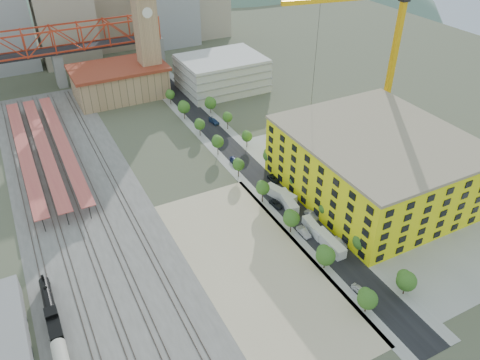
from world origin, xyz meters
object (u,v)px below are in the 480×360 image
site_trailer_c (288,202)px  car_0 (360,290)px  tower_crane (387,41)px  site_trailer_a (330,243)px  construction_building (376,164)px  locomotive (50,307)px  site_trailer_d (280,194)px  clock_tower (146,24)px  site_trailer_b (314,228)px

site_trailer_c → car_0: 35.40m
tower_crane → site_trailer_a: bearing=-139.8°
construction_building → locomotive: 92.40m
locomotive → site_trailer_d: 67.31m
construction_building → tower_crane: bearing=50.3°
tower_crane → site_trailer_d: bearing=-161.6°
site_trailer_d → car_0: (-3.00, -39.14, -0.70)m
construction_building → site_trailer_a: bearing=-150.5°
clock_tower → site_trailer_d: size_ratio=5.03×
construction_building → site_trailer_d: (-26.00, 9.10, -7.99)m
construction_building → car_0: size_ratio=12.11×
car_0 → clock_tower: bearing=84.4°
tower_crane → site_trailer_d: size_ratio=5.53×
car_0 → tower_crane: bearing=40.1°
site_trailer_a → site_trailer_c: site_trailer_a is taller
site_trailer_c → car_0: (-3.00, -35.27, -0.69)m
construction_building → car_0: construction_building is taller
site_trailer_a → site_trailer_b: 7.10m
tower_crane → site_trailer_a: (-46.34, -39.20, -33.87)m
site_trailer_a → site_trailer_d: 23.78m
clock_tower → site_trailer_b: (8.00, -107.59, -27.50)m
clock_tower → locomotive: clock_tower is taller
car_0 → site_trailer_c: bearing=77.4°
construction_building → site_trailer_d: construction_building is taller
tower_crane → car_0: (-49.34, -54.56, -34.59)m
clock_tower → tower_crane: tower_crane is taller
clock_tower → car_0: size_ratio=12.44×
construction_building → site_trailer_a: (-26.00, -14.69, -7.98)m
site_trailer_b → car_0: (-3.00, -22.46, -0.48)m
site_trailer_a → clock_tower: bearing=94.5°
clock_tower → site_trailer_a: 118.15m
clock_tower → site_trailer_b: bearing=-85.7°
site_trailer_c → tower_crane: bearing=32.0°
site_trailer_b → site_trailer_d: size_ratio=0.84×
site_trailer_d → site_trailer_a: bearing=-107.7°
locomotive → tower_crane: (112.34, 28.60, 33.46)m
locomotive → tower_crane: bearing=14.3°
clock_tower → site_trailer_a: clock_tower is taller
site_trailer_a → construction_building: bearing=29.9°
tower_crane → site_trailer_d: tower_crane is taller
construction_building → site_trailer_b: size_ratio=5.80×
tower_crane → site_trailer_b: size_ratio=6.55×
site_trailer_c → car_0: size_ratio=2.45×
site_trailer_a → site_trailer_c: (0.00, 19.91, -0.02)m
site_trailer_b → car_0: 22.66m
clock_tower → tower_crane: bearing=-54.2°
locomotive → site_trailer_d: (66.00, 13.18, -0.42)m
site_trailer_c → car_0: bearing=-85.5°
clock_tower → construction_building: clock_tower is taller
site_trailer_a → site_trailer_d: site_trailer_a is taller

